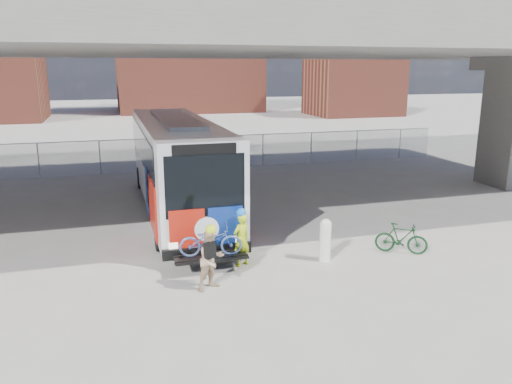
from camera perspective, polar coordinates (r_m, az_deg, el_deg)
name	(u,v)px	position (r m, az deg, el deg)	size (l,w,h in m)	color
ground	(255,237)	(16.76, -0.13, -5.16)	(160.00, 160.00, 0.00)	#9E9991
bus	(176,158)	(19.72, -9.09, 3.90)	(2.67, 12.98, 3.69)	silver
overpass	(225,40)	(19.74, -3.56, 16.99)	(40.00, 16.00, 7.95)	#605E59
chainlink_fence	(194,144)	(27.86, -7.12, 5.45)	(30.00, 0.06, 30.00)	gray
brick_buildings	(153,69)	(63.68, -11.67, 13.61)	(54.00, 22.00, 12.00)	brown
smokestack	(240,16)	(72.92, -1.83, 19.46)	(2.20, 2.20, 25.00)	brown
bollard	(325,238)	(14.70, 7.93, -5.27)	(0.33, 0.33, 1.28)	silver
cyclist_hivis	(241,238)	(14.17, -1.68, -5.29)	(0.67, 0.59, 1.70)	#BBD516
cyclist_tan	(211,259)	(12.75, -5.13, -7.62)	(0.95, 0.87, 1.72)	tan
bike_parked	(401,238)	(15.84, 16.27, -5.11)	(0.44, 1.56, 0.94)	#12381A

